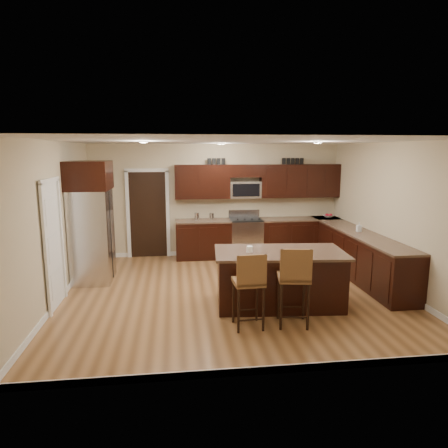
{
  "coord_description": "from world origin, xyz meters",
  "views": [
    {
      "loc": [
        -1.0,
        -6.86,
        2.53
      ],
      "look_at": [
        -0.1,
        0.4,
        1.19
      ],
      "focal_mm": 32.0,
      "sensor_mm": 36.0,
      "label": 1
    }
  ],
  "objects": [
    {
      "name": "floor",
      "position": [
        0.0,
        0.0,
        0.0
      ],
      "size": [
        6.0,
        6.0,
        0.0
      ],
      "primitive_type": "plane",
      "color": "olive",
      "rests_on": "ground"
    },
    {
      "name": "ceiling",
      "position": [
        0.0,
        0.0,
        2.7
      ],
      "size": [
        6.0,
        6.0,
        0.0
      ],
      "primitive_type": "plane",
      "rotation": [
        3.14,
        0.0,
        0.0
      ],
      "color": "silver",
      "rests_on": "wall_back"
    },
    {
      "name": "wall_back",
      "position": [
        0.0,
        2.75,
        1.35
      ],
      "size": [
        6.0,
        0.0,
        6.0
      ],
      "primitive_type": "plane",
      "rotation": [
        1.57,
        0.0,
        0.0
      ],
      "color": "#BEAE89",
      "rests_on": "floor"
    },
    {
      "name": "wall_left",
      "position": [
        -3.0,
        0.0,
        1.35
      ],
      "size": [
        0.0,
        5.5,
        5.5
      ],
      "primitive_type": "plane",
      "rotation": [
        1.57,
        0.0,
        1.57
      ],
      "color": "#BEAE89",
      "rests_on": "floor"
    },
    {
      "name": "wall_right",
      "position": [
        3.0,
        0.0,
        1.35
      ],
      "size": [
        0.0,
        5.5,
        5.5
      ],
      "primitive_type": "plane",
      "rotation": [
        1.57,
        0.0,
        -1.57
      ],
      "color": "#BEAE89",
      "rests_on": "floor"
    },
    {
      "name": "base_cabinets",
      "position": [
        1.9,
        1.45,
        0.46
      ],
      "size": [
        4.02,
        3.96,
        0.92
      ],
      "color": "black",
      "rests_on": "floor"
    },
    {
      "name": "upper_cabinets",
      "position": [
        1.04,
        2.58,
        1.84
      ],
      "size": [
        4.0,
        0.33,
        0.8
      ],
      "color": "black",
      "rests_on": "wall_back"
    },
    {
      "name": "range",
      "position": [
        0.68,
        2.45,
        0.47
      ],
      "size": [
        0.76,
        0.64,
        1.11
      ],
      "color": "silver",
      "rests_on": "floor"
    },
    {
      "name": "microwave",
      "position": [
        0.68,
        2.6,
        1.62
      ],
      "size": [
        0.76,
        0.31,
        0.4
      ],
      "primitive_type": "cube",
      "color": "silver",
      "rests_on": "upper_cabinets"
    },
    {
      "name": "doorway",
      "position": [
        -1.65,
        2.73,
        1.03
      ],
      "size": [
        0.85,
        0.03,
        2.06
      ],
      "primitive_type": "cube",
      "color": "black",
      "rests_on": "floor"
    },
    {
      "name": "pantry_door",
      "position": [
        -2.98,
        -0.3,
        1.02
      ],
      "size": [
        0.03,
        0.8,
        2.04
      ],
      "primitive_type": "cube",
      "color": "white",
      "rests_on": "floor"
    },
    {
      "name": "letter_decor",
      "position": [
        0.9,
        2.58,
        2.29
      ],
      "size": [
        2.2,
        0.03,
        0.15
      ],
      "primitive_type": null,
      "color": "black",
      "rests_on": "upper_cabinets"
    },
    {
      "name": "island",
      "position": [
        0.68,
        -0.69,
        0.43
      ],
      "size": [
        2.2,
        1.28,
        0.92
      ],
      "rotation": [
        0.0,
        0.0,
        -0.08
      ],
      "color": "black",
      "rests_on": "floor"
    },
    {
      "name": "stool_left",
      "position": [
        0.02,
        -1.53,
        0.71
      ],
      "size": [
        0.45,
        0.45,
        1.13
      ],
      "rotation": [
        0.0,
        0.0,
        0.06
      ],
      "color": "brown",
      "rests_on": "floor"
    },
    {
      "name": "stool_mid",
      "position": [
        0.68,
        -1.54,
        0.75
      ],
      "size": [
        0.51,
        0.51,
        1.2
      ],
      "rotation": [
        0.0,
        0.0,
        -0.16
      ],
      "color": "brown",
      "rests_on": "floor"
    },
    {
      "name": "refrigerator",
      "position": [
        -2.62,
        1.0,
        1.21
      ],
      "size": [
        0.79,
        0.96,
        2.35
      ],
      "color": "silver",
      "rests_on": "floor"
    },
    {
      "name": "floor_mat",
      "position": [
        1.36,
        1.68,
        0.01
      ],
      "size": [
        1.16,
        0.96,
        0.01
      ],
      "primitive_type": "cube",
      "rotation": [
        0.0,
        0.0,
        0.35
      ],
      "color": "brown",
      "rests_on": "floor"
    },
    {
      "name": "fruit_bowl",
      "position": [
        2.75,
        2.45,
        0.95
      ],
      "size": [
        0.32,
        0.32,
        0.06
      ],
      "primitive_type": "imported",
      "rotation": [
        0.0,
        0.0,
        0.32
      ],
      "color": "silver",
      "rests_on": "base_cabinets"
    },
    {
      "name": "soap_bottle",
      "position": [
        2.7,
        0.69,
        1.02
      ],
      "size": [
        0.09,
        0.09,
        0.19
      ],
      "primitive_type": "imported",
      "rotation": [
        0.0,
        0.0,
        0.0
      ],
      "color": "#B2B2B2",
      "rests_on": "base_cabinets"
    },
    {
      "name": "canister_tall",
      "position": [
        -0.5,
        2.45,
        1.01
      ],
      "size": [
        0.12,
        0.12,
        0.18
      ],
      "primitive_type": "cylinder",
      "color": "silver",
      "rests_on": "base_cabinets"
    },
    {
      "name": "canister_short",
      "position": [
        -0.15,
        2.45,
        1.0
      ],
      "size": [
        0.11,
        0.11,
        0.16
      ],
      "primitive_type": "cylinder",
      "color": "silver",
      "rests_on": "base_cabinets"
    },
    {
      "name": "island_jar",
      "position": [
        0.18,
        -0.69,
        0.97
      ],
      "size": [
        0.1,
        0.1,
        0.1
      ],
      "primitive_type": "cylinder",
      "color": "white",
      "rests_on": "island"
    }
  ]
}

